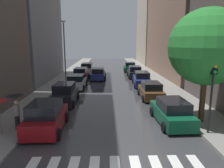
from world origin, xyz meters
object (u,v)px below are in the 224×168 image
Objects in this scene: parked_car_left_nearest at (46,117)px; parked_car_right_nearest at (172,112)px; street_tree_right at (207,47)px; parked_car_right_third at (142,79)px; car_midroad at (98,74)px; parked_car_right_fifth at (130,67)px; traffic_light_right_corner at (213,79)px; lamp_post_left at (64,48)px; parked_car_right_fourth at (135,72)px; parked_car_left_fourth at (81,74)px; parked_car_left_third at (76,82)px; parked_car_left_fifth at (87,68)px; pedestrian_near_tree at (16,106)px; parked_car_left_second at (65,94)px; parked_car_right_second at (151,91)px.

parked_car_left_nearest is 0.93× the size of parked_car_right_nearest.
street_tree_right is (9.87, 1.04, 4.11)m from parked_car_left_nearest.
car_midroad is (-5.44, 4.56, -0.05)m from parked_car_right_third.
parked_car_right_nearest is 1.07× the size of parked_car_right_fifth.
parked_car_left_nearest is at bearing 174.61° from traffic_light_right_corner.
lamp_post_left reaches higher than parked_car_right_third.
street_tree_right is at bearing -171.82° from parked_car_right_fourth.
parked_car_right_nearest is at bearing -152.85° from parked_car_left_fourth.
parked_car_left_fifth is (0.15, 11.67, 0.08)m from parked_car_left_third.
parked_car_left_fifth is 12.92m from parked_car_right_third.
parked_car_left_fifth is 23.76m from parked_car_right_nearest.
traffic_light_right_corner is at bearing -142.44° from parked_car_left_third.
pedestrian_near_tree is at bearing 146.63° from parked_car_right_third.
street_tree_right reaches higher than parked_car_left_fifth.
parked_car_right_fourth is (7.81, 19.06, -0.03)m from parked_car_left_nearest.
parked_car_right_fifth reaches higher than parked_car_left_third.
parked_car_left_fifth is at bearing -0.49° from parked_car_left_second.
parked_car_left_fifth is 1.17× the size of parked_car_right_fifth.
parked_car_right_fifth is 15.23m from lamp_post_left.
car_midroad is at bearing -9.07° from parked_car_left_nearest.
parked_car_right_fourth is at bearing -74.77° from parked_car_left_fourth.
traffic_light_right_corner is at bearing -157.86° from car_midroad.
car_midroad is (-5.46, 16.61, -0.00)m from parked_car_right_nearest.
parked_car_left_nearest is 17.73m from car_midroad.
parked_car_left_second is at bearing 135.86° from parked_car_right_third.
parked_car_left_fourth is 2.46m from car_midroad.
lamp_post_left is at bearing 151.79° from parked_car_left_fourth.
parked_car_left_fifth reaches higher than parked_car_left_third.
parked_car_right_third is (7.85, -4.10, -0.00)m from parked_car_left_fourth.
parked_car_right_fifth is (7.80, 8.61, -0.04)m from parked_car_left_fourth.
lamp_post_left is (-9.37, -11.40, 3.74)m from parked_car_right_fifth.
parked_car_right_nearest is (7.86, -4.68, -0.07)m from parked_car_left_second.
parked_car_left_nearest is 20.60m from parked_car_right_fourth.
parked_car_left_nearest is 17.10m from parked_car_left_fourth.
traffic_light_right_corner is at bearing -168.82° from parked_car_right_second.
parked_car_right_fifth is at bearing 2.92° from parked_car_right_third.
traffic_light_right_corner is (-0.44, -1.93, -1.66)m from street_tree_right.
traffic_light_right_corner reaches higher than parked_car_right_nearest.
parked_car_right_fourth is at bearing -0.53° from parked_car_right_second.
parked_car_left_third is at bearing 101.51° from parked_car_right_third.
parked_car_right_third is 1.12× the size of traffic_light_right_corner.
parked_car_left_second is 9.15m from parked_car_right_nearest.
parked_car_right_fourth is at bearing -73.15° from car_midroad.
parked_car_right_second is at bearing 101.60° from traffic_light_right_corner.
parked_car_right_fourth is at bearing -2.09° from parked_car_right_nearest.
parked_car_left_fourth is 1.12× the size of parked_car_right_fifth.
parked_car_right_second is at bearing -1.44° from parked_car_right_nearest.
parked_car_right_third is 1.03× the size of parked_car_right_fourth.
parked_car_left_fifth is at bearing 24.27° from parked_car_right_second.
parked_car_left_fifth is 0.66× the size of street_tree_right.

